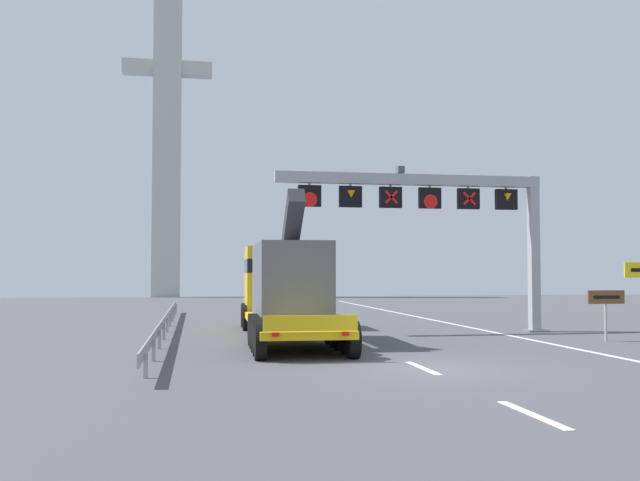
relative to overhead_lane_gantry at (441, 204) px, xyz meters
The scene contains 8 objects.
ground 12.52m from the overhead_lane_gantry, 110.53° to the right, with size 112.00×112.00×0.00m, color #4C4C51.
lane_markings 18.96m from the overhead_lane_gantry, 103.35° to the left, with size 0.20×71.17×0.01m.
edge_line_right 5.98m from the overhead_lane_gantry, 32.23° to the left, with size 0.20×63.00×0.01m, color silver.
overhead_lane_gantry is the anchor object (origin of this frame).
heavy_haul_truck_yellow 7.53m from the overhead_lane_gantry, behind, with size 3.33×14.12×5.30m.
tourist_info_sign_brown 7.59m from the overhead_lane_gantry, 43.10° to the right, with size 1.44×0.15×1.86m.
guardrail_left 12.47m from the overhead_lane_gantry, 169.07° to the left, with size 0.13×29.55×0.76m.
bridge_pylon_distant 49.57m from the overhead_lane_gantry, 105.98° to the left, with size 9.00×2.00×37.76m.
Camera 1 is at (-6.12, -17.96, 2.53)m, focal length 40.25 mm.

